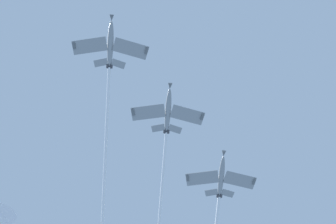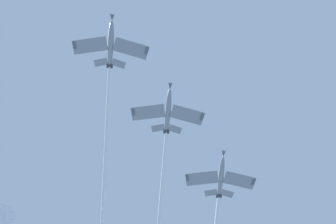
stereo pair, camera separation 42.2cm
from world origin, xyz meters
name	(u,v)px [view 1 (the left image)]	position (x,y,z in m)	size (l,w,h in m)	color
jet_lead	(108,88)	(-30.89, -17.90, 105.43)	(53.18, 19.80, 25.05)	gray
jet_second	(165,150)	(-42.17, 0.66, 98.32)	(55.41, 19.81, 27.37)	gray
jet_third	(217,215)	(-55.75, 19.83, 90.69)	(52.29, 19.78, 24.92)	gray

